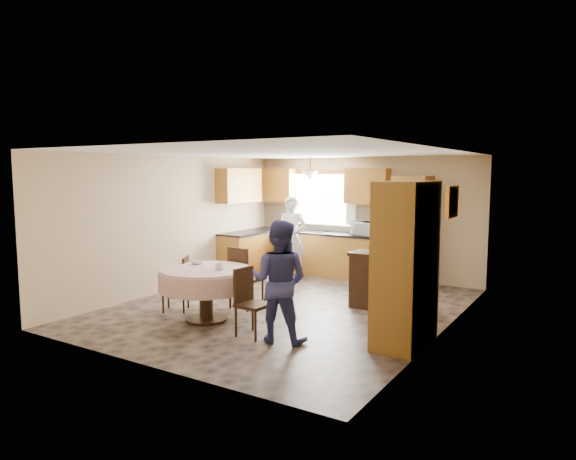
% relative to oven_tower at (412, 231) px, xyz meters
% --- Properties ---
extents(floor, '(5.00, 6.00, 0.01)m').
position_rel_oven_tower_xyz_m(floor, '(-1.15, -2.69, -1.06)').
color(floor, '#6E594D').
rests_on(floor, ground).
extents(ceiling, '(5.00, 6.00, 0.01)m').
position_rel_oven_tower_xyz_m(ceiling, '(-1.15, -2.69, 1.44)').
color(ceiling, white).
rests_on(ceiling, wall_back).
extents(wall_back, '(5.00, 0.02, 2.50)m').
position_rel_oven_tower_xyz_m(wall_back, '(-1.15, 0.31, 0.19)').
color(wall_back, tan).
rests_on(wall_back, floor).
extents(wall_front, '(5.00, 0.02, 2.50)m').
position_rel_oven_tower_xyz_m(wall_front, '(-1.15, -5.69, 0.19)').
color(wall_front, tan).
rests_on(wall_front, floor).
extents(wall_left, '(0.02, 6.00, 2.50)m').
position_rel_oven_tower_xyz_m(wall_left, '(-3.65, -2.69, 0.19)').
color(wall_left, tan).
rests_on(wall_left, floor).
extents(wall_right, '(0.02, 6.00, 2.50)m').
position_rel_oven_tower_xyz_m(wall_right, '(1.35, -2.69, 0.19)').
color(wall_right, tan).
rests_on(wall_right, floor).
extents(window, '(1.40, 0.03, 1.10)m').
position_rel_oven_tower_xyz_m(window, '(-2.15, 0.29, 0.54)').
color(window, white).
rests_on(window, wall_back).
extents(curtain_left, '(0.22, 0.02, 1.15)m').
position_rel_oven_tower_xyz_m(curtain_left, '(-2.90, 0.24, 0.59)').
color(curtain_left, white).
rests_on(curtain_left, wall_back).
extents(curtain_right, '(0.22, 0.02, 1.15)m').
position_rel_oven_tower_xyz_m(curtain_right, '(-1.40, 0.24, 0.59)').
color(curtain_right, white).
rests_on(curtain_right, wall_back).
extents(base_cab_back, '(3.30, 0.60, 0.88)m').
position_rel_oven_tower_xyz_m(base_cab_back, '(-2.00, 0.01, -0.62)').
color(base_cab_back, '#B88331').
rests_on(base_cab_back, floor).
extents(counter_back, '(3.30, 0.64, 0.04)m').
position_rel_oven_tower_xyz_m(counter_back, '(-2.00, 0.01, -0.16)').
color(counter_back, black).
rests_on(counter_back, base_cab_back).
extents(base_cab_left, '(0.60, 1.20, 0.88)m').
position_rel_oven_tower_xyz_m(base_cab_left, '(-3.35, -0.89, -0.62)').
color(base_cab_left, '#B88331').
rests_on(base_cab_left, floor).
extents(counter_left, '(0.64, 1.20, 0.04)m').
position_rel_oven_tower_xyz_m(counter_left, '(-3.35, -0.89, -0.16)').
color(counter_left, black).
rests_on(counter_left, base_cab_left).
extents(backsplash, '(3.30, 0.02, 0.55)m').
position_rel_oven_tower_xyz_m(backsplash, '(-2.00, 0.30, 0.12)').
color(backsplash, beige).
rests_on(backsplash, wall_back).
extents(wall_cab_left, '(0.85, 0.33, 0.72)m').
position_rel_oven_tower_xyz_m(wall_cab_left, '(-3.20, 0.15, 0.85)').
color(wall_cab_left, '#B8802E').
rests_on(wall_cab_left, wall_back).
extents(wall_cab_right, '(0.90, 0.33, 0.72)m').
position_rel_oven_tower_xyz_m(wall_cab_right, '(-1.00, 0.15, 0.85)').
color(wall_cab_right, '#B8802E').
rests_on(wall_cab_right, wall_back).
extents(wall_cab_side, '(0.33, 1.20, 0.72)m').
position_rel_oven_tower_xyz_m(wall_cab_side, '(-3.48, -0.89, 0.85)').
color(wall_cab_side, '#B8802E').
rests_on(wall_cab_side, wall_left).
extents(oven_tower, '(0.66, 0.62, 2.12)m').
position_rel_oven_tower_xyz_m(oven_tower, '(0.00, 0.00, 0.00)').
color(oven_tower, '#B88331').
rests_on(oven_tower, floor).
extents(oven_upper, '(0.56, 0.01, 0.45)m').
position_rel_oven_tower_xyz_m(oven_upper, '(0.00, -0.31, 0.19)').
color(oven_upper, black).
rests_on(oven_upper, oven_tower).
extents(oven_lower, '(0.56, 0.01, 0.45)m').
position_rel_oven_tower_xyz_m(oven_lower, '(0.00, -0.31, -0.31)').
color(oven_lower, black).
rests_on(oven_lower, oven_tower).
extents(pendant, '(0.36, 0.36, 0.18)m').
position_rel_oven_tower_xyz_m(pendant, '(-2.15, -0.19, 1.06)').
color(pendant, beige).
rests_on(pendant, ceiling).
extents(sideboard, '(1.21, 0.53, 0.85)m').
position_rel_oven_tower_xyz_m(sideboard, '(0.27, -1.96, -0.63)').
color(sideboard, '#351F0E').
rests_on(sideboard, floor).
extents(space_heater, '(0.47, 0.41, 0.54)m').
position_rel_oven_tower_xyz_m(space_heater, '(0.30, -1.94, -0.79)').
color(space_heater, black).
rests_on(space_heater, floor).
extents(cupboard, '(0.55, 1.09, 2.08)m').
position_rel_oven_tower_xyz_m(cupboard, '(1.07, -3.41, -0.02)').
color(cupboard, '#B88331').
rests_on(cupboard, floor).
extents(dining_table, '(1.38, 1.38, 0.79)m').
position_rel_oven_tower_xyz_m(dining_table, '(-1.77, -3.96, -0.45)').
color(dining_table, '#351F0E').
rests_on(dining_table, floor).
extents(chair_left, '(0.51, 0.51, 0.87)m').
position_rel_oven_tower_xyz_m(chair_left, '(-2.49, -3.77, -0.58)').
color(chair_left, '#351F0E').
rests_on(chair_left, floor).
extents(chair_back, '(0.47, 0.47, 1.00)m').
position_rel_oven_tower_xyz_m(chair_back, '(-1.72, -3.13, -0.51)').
color(chair_back, '#351F0E').
rests_on(chair_back, floor).
extents(chair_right, '(0.43, 0.43, 0.92)m').
position_rel_oven_tower_xyz_m(chair_right, '(-0.83, -4.17, -0.55)').
color(chair_right, '#351F0E').
rests_on(chair_right, floor).
extents(framed_picture, '(0.06, 0.55, 0.45)m').
position_rel_oven_tower_xyz_m(framed_picture, '(1.32, -2.24, 0.72)').
color(framed_picture, gold).
rests_on(framed_picture, wall_right).
extents(microwave, '(0.54, 0.40, 0.28)m').
position_rel_oven_tower_xyz_m(microwave, '(-0.97, -0.04, -0.00)').
color(microwave, silver).
rests_on(microwave, counter_back).
extents(person_sink, '(0.70, 0.55, 1.72)m').
position_rel_oven_tower_xyz_m(person_sink, '(-2.20, -0.85, -0.20)').
color(person_sink, silver).
rests_on(person_sink, floor).
extents(person_dining, '(0.88, 0.75, 1.59)m').
position_rel_oven_tower_xyz_m(person_dining, '(-0.35, -4.17, -0.27)').
color(person_dining, navy).
rests_on(person_dining, floor).
extents(bowl_sideboard, '(0.29, 0.29, 0.06)m').
position_rel_oven_tower_xyz_m(bowl_sideboard, '(-0.09, -1.96, -0.18)').
color(bowl_sideboard, '#B2B2B2').
rests_on(bowl_sideboard, sideboard).
extents(bottle_sideboard, '(0.15, 0.15, 0.32)m').
position_rel_oven_tower_xyz_m(bottle_sideboard, '(0.63, -1.96, -0.05)').
color(bottle_sideboard, silver).
rests_on(bottle_sideboard, sideboard).
extents(cup_table, '(0.14, 0.14, 0.09)m').
position_rel_oven_tower_xyz_m(cup_table, '(-1.52, -3.95, -0.23)').
color(cup_table, '#B2B2B2').
rests_on(cup_table, dining_table).
extents(bowl_table, '(0.24, 0.24, 0.06)m').
position_rel_oven_tower_xyz_m(bowl_table, '(-2.11, -3.77, -0.25)').
color(bowl_table, '#B2B2B2').
rests_on(bowl_table, dining_table).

